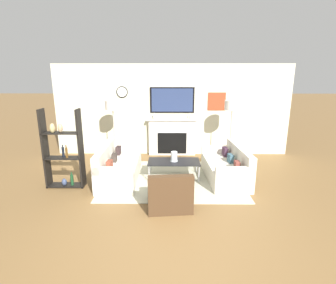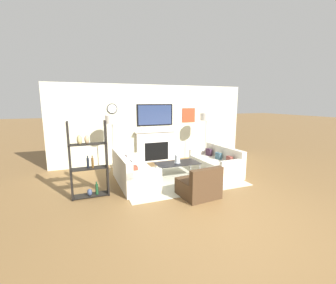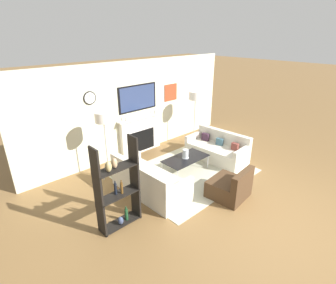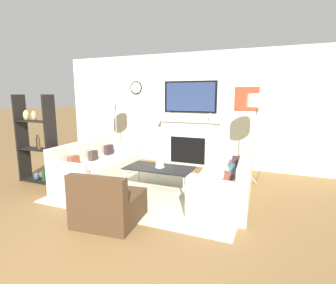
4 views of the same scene
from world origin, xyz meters
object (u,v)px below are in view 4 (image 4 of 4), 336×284
at_px(couch_right, 227,184).
at_px(floor_lamp_left, 115,100).
at_px(hurricane_candle, 160,162).
at_px(coffee_table, 159,169).
at_px(couch_left, 97,168).
at_px(armchair, 108,205).
at_px(floor_lamp_right, 257,102).
at_px(shelf_unit, 36,142).

xyz_separation_m(couch_right, floor_lamp_left, (-2.87, 1.19, 1.30)).
bearing_deg(hurricane_candle, coffee_table, -109.76).
xyz_separation_m(couch_left, floor_lamp_left, (-0.32, 1.20, 1.29)).
height_order(couch_left, couch_right, couch_left).
height_order(armchair, coffee_table, armchair).
bearing_deg(couch_left, coffee_table, 4.20).
bearing_deg(floor_lamp_right, coffee_table, -144.80).
bearing_deg(shelf_unit, coffee_table, 12.74).
xyz_separation_m(coffee_table, shelf_unit, (-2.39, -0.54, 0.43)).
height_order(couch_right, coffee_table, couch_right).
distance_m(couch_left, armchair, 1.81).
relative_size(couch_left, armchair, 2.17).
xyz_separation_m(couch_left, floor_lamp_right, (2.87, 1.20, 1.30)).
xyz_separation_m(couch_left, couch_right, (2.55, 0.00, -0.01)).
relative_size(coffee_table, floor_lamp_left, 0.70).
bearing_deg(floor_lamp_left, couch_right, -22.54).
relative_size(couch_right, shelf_unit, 1.01).
height_order(armchair, floor_lamp_right, floor_lamp_right).
bearing_deg(couch_right, hurricane_candle, 175.07).
distance_m(couch_right, coffee_table, 1.25).
bearing_deg(floor_lamp_left, coffee_table, -34.01).
distance_m(armchair, floor_lamp_right, 3.32).
distance_m(couch_left, floor_lamp_left, 1.79).
height_order(coffee_table, hurricane_candle, hurricane_candle).
bearing_deg(hurricane_candle, couch_right, -4.93).
xyz_separation_m(couch_right, shelf_unit, (-3.63, -0.45, 0.53)).
distance_m(couch_left, shelf_unit, 1.28).
bearing_deg(shelf_unit, hurricane_candle, 13.05).
bearing_deg(floor_lamp_left, armchair, -58.94).
xyz_separation_m(armchair, coffee_table, (0.10, 1.44, 0.14)).
distance_m(coffee_table, hurricane_candle, 0.13).
xyz_separation_m(hurricane_candle, floor_lamp_left, (-1.63, 1.08, 1.07)).
relative_size(couch_right, coffee_table, 1.42).
height_order(couch_right, floor_lamp_left, floor_lamp_left).
distance_m(hurricane_candle, shelf_unit, 2.47).
distance_m(armchair, shelf_unit, 2.52).
xyz_separation_m(coffee_table, floor_lamp_left, (-1.63, 1.10, 1.20)).
bearing_deg(armchair, coffee_table, 86.14).
bearing_deg(coffee_table, couch_right, -4.23).
height_order(armchair, hurricane_candle, armchair).
bearing_deg(armchair, couch_left, 132.00).
height_order(armchair, floor_lamp_left, floor_lamp_left).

